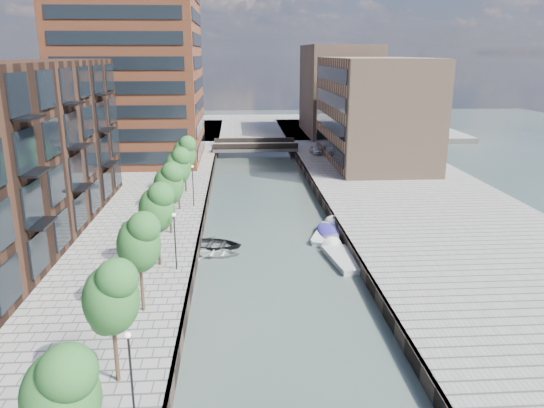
{
  "coord_description": "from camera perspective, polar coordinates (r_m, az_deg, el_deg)",
  "views": [
    {
      "loc": [
        -2.8,
        -10.8,
        15.61
      ],
      "look_at": [
        0.0,
        31.46,
        3.5
      ],
      "focal_mm": 35.0,
      "sensor_mm": 36.0,
      "label": 1
    }
  ],
  "objects": [
    {
      "name": "far_closure",
      "position": [
        111.86,
        -2.34,
        8.18
      ],
      "size": [
        80.0,
        40.0,
        1.0
      ],
      "primitive_type": "cube",
      "color": "gray",
      "rests_on": "ground"
    },
    {
      "name": "tower",
      "position": [
        77.12,
        -14.97,
        15.73
      ],
      "size": [
        18.0,
        18.0,
        30.0
      ],
      "primitive_type": "cube",
      "color": "#9A4C2C",
      "rests_on": "quay_left"
    },
    {
      "name": "tree_6",
      "position": [
        58.01,
        -9.41,
        5.51
      ],
      "size": [
        2.5,
        2.5,
        5.95
      ],
      "color": "#382619",
      "rests_on": "quay_left"
    },
    {
      "name": "tree_0",
      "position": [
        18.91,
        -21.8,
        -18.33
      ],
      "size": [
        2.5,
        2.5,
        5.95
      ],
      "color": "#382619",
      "rests_on": "quay_left"
    },
    {
      "name": "tree_5",
      "position": [
        51.17,
        -10.13,
        4.09
      ],
      "size": [
        2.5,
        2.5,
        5.95
      ],
      "color": "#382619",
      "rests_on": "quay_left"
    },
    {
      "name": "water",
      "position": [
        53.22,
        -0.61,
        -1.1
      ],
      "size": [
        300.0,
        300.0,
        0.0
      ],
      "primitive_type": "plane",
      "color": "#38473F",
      "rests_on": "ground"
    },
    {
      "name": "lamp_2",
      "position": [
        52.41,
        -8.51,
        2.43
      ],
      "size": [
        0.24,
        0.24,
        4.12
      ],
      "color": "black",
      "rests_on": "quay_left"
    },
    {
      "name": "tree_3",
      "position": [
        37.69,
        -12.34,
        -0.29
      ],
      "size": [
        2.5,
        2.5,
        5.95
      ],
      "color": "#382619",
      "rests_on": "quay_left"
    },
    {
      "name": "quay_right",
      "position": [
        56.24,
        15.89,
        -0.26
      ],
      "size": [
        20.0,
        140.0,
        1.0
      ],
      "primitive_type": "cube",
      "color": "gray",
      "rests_on": "ground"
    },
    {
      "name": "lamp_0",
      "position": [
        22.78,
        -14.96,
        -16.71
      ],
      "size": [
        0.24,
        0.24,
        4.12
      ],
      "color": "black",
      "rests_on": "quay_left"
    },
    {
      "name": "car",
      "position": [
        79.89,
        4.73,
        5.81
      ],
      "size": [
        1.79,
        3.7,
        1.22
      ],
      "primitive_type": "imported",
      "rotation": [
        0.0,
        0.0,
        0.1
      ],
      "color": "silver",
      "rests_on": "quay_right"
    },
    {
      "name": "lamp_1",
      "position": [
        37.1,
        -10.41,
        -3.34
      ],
      "size": [
        0.24,
        0.24,
        4.12
      ],
      "color": "black",
      "rests_on": "quay_left"
    },
    {
      "name": "motorboat_2",
      "position": [
        42.18,
        7.39,
        -5.74
      ],
      "size": [
        2.8,
        5.95,
        1.91
      ],
      "color": "#B8B8B6",
      "rests_on": "ground"
    },
    {
      "name": "tree_4",
      "position": [
        44.39,
        -11.07,
        2.24
      ],
      "size": [
        2.5,
        2.5,
        5.95
      ],
      "color": "#382619",
      "rests_on": "quay_left"
    },
    {
      "name": "motorboat_4",
      "position": [
        46.93,
        6.31,
        -3.29
      ],
      "size": [
        3.73,
        5.54,
        1.75
      ],
      "color": "silver",
      "rests_on": "ground"
    },
    {
      "name": "bridge",
      "position": [
        84.06,
        -1.84,
        6.21
      ],
      "size": [
        13.0,
        6.0,
        1.3
      ],
      "color": "gray",
      "rests_on": "ground"
    },
    {
      "name": "sloop_3",
      "position": [
        42.8,
        -6.18,
        -5.53
      ],
      "size": [
        4.51,
        3.57,
        0.84
      ],
      "primitive_type": "imported",
      "rotation": [
        0.0,
        0.0,
        1.39
      ],
      "color": "silver",
      "rests_on": "ground"
    },
    {
      "name": "sloop_4",
      "position": [
        44.57,
        -6.37,
        -4.65
      ],
      "size": [
        5.6,
        4.54,
        1.02
      ],
      "primitive_type": "imported",
      "rotation": [
        0.0,
        0.0,
        1.34
      ],
      "color": "black",
      "rests_on": "ground"
    },
    {
      "name": "tree_1",
      "position": [
        24.78,
        -16.95,
        -9.36
      ],
      "size": [
        2.5,
        2.5,
        5.95
      ],
      "color": "#382619",
      "rests_on": "quay_left"
    },
    {
      "name": "motorboat_3",
      "position": [
        47.52,
        6.12,
        -3.02
      ],
      "size": [
        3.76,
        5.95,
        1.88
      ],
      "color": "silver",
      "rests_on": "ground"
    },
    {
      "name": "quay_wall_right",
      "position": [
        53.74,
        5.9,
        -0.46
      ],
      "size": [
        0.25,
        140.0,
        1.0
      ],
      "primitive_type": "cube",
      "color": "#332823",
      "rests_on": "ground"
    },
    {
      "name": "apartment_block",
      "position": [
        44.93,
        -26.32,
        4.55
      ],
      "size": [
        8.0,
        38.0,
        14.0
      ],
      "primitive_type": "cube",
      "color": "black",
      "rests_on": "quay_left"
    },
    {
      "name": "tan_block_near",
      "position": [
        75.57,
        10.8,
        9.9
      ],
      "size": [
        12.0,
        25.0,
        14.0
      ],
      "primitive_type": "cube",
      "color": "#8C6C56",
      "rests_on": "quay_right"
    },
    {
      "name": "tan_block_far",
      "position": [
        100.79,
        7.13,
        12.08
      ],
      "size": [
        12.0,
        20.0,
        16.0
      ],
      "primitive_type": "cube",
      "color": "#8C6C56",
      "rests_on": "quay_right"
    },
    {
      "name": "quay_wall_left",
      "position": [
        53.1,
        -7.2,
        -0.7
      ],
      "size": [
        0.25,
        140.0,
        1.0
      ],
      "primitive_type": "cube",
      "color": "#332823",
      "rests_on": "ground"
    },
    {
      "name": "tree_2",
      "position": [
        31.11,
        -14.16,
        -3.89
      ],
      "size": [
        2.5,
        2.5,
        5.95
      ],
      "color": "#382619",
      "rests_on": "quay_left"
    }
  ]
}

